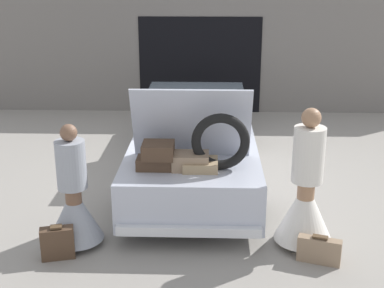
% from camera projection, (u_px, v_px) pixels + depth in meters
% --- Properties ---
extents(ground_plane, '(40.00, 40.00, 0.00)m').
position_uv_depth(ground_plane, '(195.00, 173.00, 8.96)').
color(ground_plane, gray).
extents(garage_wall_back, '(12.00, 0.14, 2.80)m').
position_uv_depth(garage_wall_back, '(200.00, 52.00, 12.28)').
color(garage_wall_back, slate).
rests_on(garage_wall_back, ground_plane).
extents(car, '(1.88, 5.21, 1.84)m').
position_uv_depth(car, '(195.00, 139.00, 8.76)').
color(car, '#B2B7C6').
rests_on(car, ground_plane).
extents(person_left, '(0.68, 0.68, 1.56)m').
position_uv_depth(person_left, '(74.00, 203.00, 6.52)').
color(person_left, brown).
rests_on(person_left, ground_plane).
extents(person_right, '(0.72, 0.72, 1.76)m').
position_uv_depth(person_right, '(305.00, 199.00, 6.47)').
color(person_right, '#997051').
rests_on(person_right, ground_plane).
extents(suitcase_beside_left_person, '(0.42, 0.26, 0.42)m').
position_uv_depth(suitcase_beside_left_person, '(58.00, 243.00, 6.31)').
color(suitcase_beside_left_person, '#473323').
rests_on(suitcase_beside_left_person, ground_plane).
extents(suitcase_beside_right_person, '(0.52, 0.27, 0.34)m').
position_uv_depth(suitcase_beside_right_person, '(319.00, 250.00, 6.22)').
color(suitcase_beside_right_person, '#8C7259').
rests_on(suitcase_beside_right_person, ground_plane).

